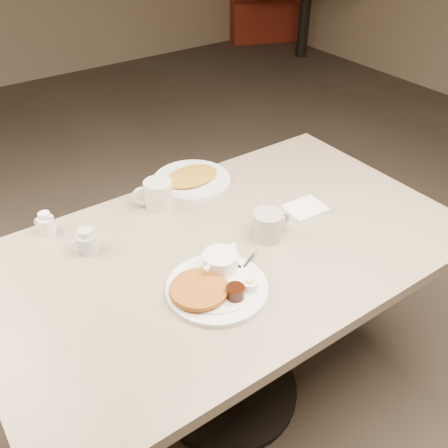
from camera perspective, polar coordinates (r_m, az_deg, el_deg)
room at (r=1.25m, az=0.57°, el=21.53°), size 7.04×8.04×2.84m
diner_table at (r=1.66m, az=0.40°, el=-7.04°), size 1.50×0.90×0.75m
main_plate at (r=1.39m, az=-0.98°, el=-6.71°), size 0.38×0.36×0.07m
coffee_mug_near at (r=1.56m, az=5.19°, el=-0.08°), size 0.14×0.10×0.09m
napkin at (r=1.71m, az=9.35°, el=1.70°), size 0.14×0.11×0.02m
coffee_mug_far at (r=1.71m, az=-7.72°, el=3.40°), size 0.15×0.13×0.10m
creamer_left at (r=1.56m, az=-15.60°, el=-1.98°), size 0.10×0.08×0.08m
creamer_right at (r=1.67m, az=-19.89°, el=-0.02°), size 0.07×0.07×0.08m
hash_plate at (r=1.86m, az=-3.76°, el=5.26°), size 0.32×0.32×0.04m
booth_back_right at (r=6.42m, az=6.58°, el=24.20°), size 1.66×1.78×1.12m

